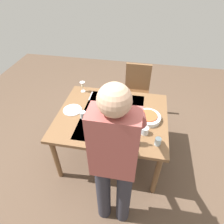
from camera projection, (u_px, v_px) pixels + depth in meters
ground_plane at (112, 153)px, 2.82m from camera, size 6.00×6.00×0.00m
dining_table at (112, 119)px, 2.40m from camera, size 1.33×1.10×0.72m
chair_near at (137, 89)px, 3.14m from camera, size 0.40×0.40×0.91m
person_server at (114, 160)px, 1.56m from camera, size 0.42×0.61×1.69m
wine_bottle at (134, 136)px, 1.93m from camera, size 0.07×0.07×0.30m
wine_glass_left at (83, 85)px, 2.68m from camera, size 0.07×0.07×0.15m
water_cup_near_left at (145, 131)px, 2.09m from camera, size 0.08×0.08×0.09m
water_cup_near_right at (158, 141)px, 1.97m from camera, size 0.06×0.06×0.09m
water_cup_far_left at (83, 115)px, 2.29m from camera, size 0.07×0.07×0.09m
serving_bowl_pasta at (148, 117)px, 2.27m from camera, size 0.30×0.30×0.07m
dinner_plate_near at (119, 117)px, 2.31m from camera, size 0.23×0.23×0.01m
dinner_plate_far at (73, 110)px, 2.42m from camera, size 0.23×0.23×0.01m
table_knife at (91, 96)px, 2.65m from camera, size 0.02×0.20×0.00m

